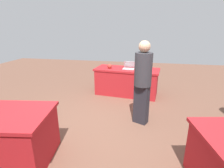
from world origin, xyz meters
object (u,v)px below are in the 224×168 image
(table_foreground, at_px, (127,81))
(person_attendee_standing, at_px, (143,79))
(scissors_red, at_px, (146,69))
(laptop_silver, at_px, (129,67))
(yarn_ball, at_px, (110,66))

(table_foreground, height_order, person_attendee_standing, person_attendee_standing)
(person_attendee_standing, distance_m, scissors_red, 1.68)
(laptop_silver, bearing_deg, person_attendee_standing, 108.04)
(scissors_red, bearing_deg, laptop_silver, -112.71)
(table_foreground, distance_m, person_attendee_standing, 1.77)
(scissors_red, bearing_deg, table_foreground, -114.18)
(person_attendee_standing, relative_size, laptop_silver, 5.10)
(person_attendee_standing, xyz_separation_m, scissors_red, (-0.05, -1.67, -0.16))
(scissors_red, bearing_deg, person_attendee_standing, -32.95)
(laptop_silver, relative_size, yarn_ball, 2.54)
(laptop_silver, bearing_deg, yarn_ball, 8.60)
(table_foreground, relative_size, scissors_red, 10.58)
(table_foreground, bearing_deg, laptop_silver, 172.64)
(person_attendee_standing, height_order, scissors_red, person_attendee_standing)
(table_foreground, bearing_deg, person_attendee_standing, 106.70)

